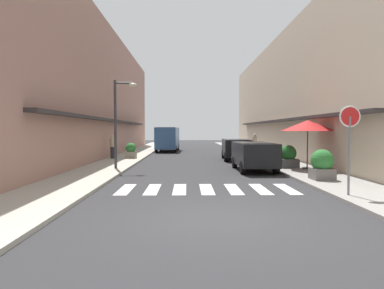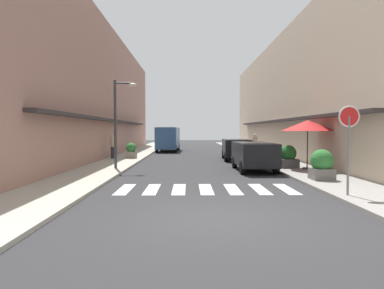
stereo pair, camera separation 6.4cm
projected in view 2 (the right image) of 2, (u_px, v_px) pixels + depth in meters
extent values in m
plane|color=#2B2B2D|center=(197.00, 158.00, 24.60)|extent=(92.05, 92.05, 0.00)
cube|color=#ADA899|center=(127.00, 158.00, 24.54)|extent=(2.63, 58.58, 0.12)
cube|color=gray|center=(265.00, 158.00, 24.66)|extent=(2.63, 58.58, 0.12)
cube|color=#A87A6B|center=(79.00, 92.00, 25.38)|extent=(5.00, 39.66, 9.94)
cube|color=#332D2D|center=(116.00, 121.00, 25.50)|extent=(0.50, 27.76, 0.16)
cube|color=#C6B299|center=(312.00, 96.00, 25.60)|extent=(5.00, 39.66, 9.47)
cube|color=#332D2D|center=(276.00, 121.00, 25.65)|extent=(0.50, 27.76, 0.16)
cube|color=silver|center=(125.00, 189.00, 11.71)|extent=(0.45, 2.20, 0.01)
cube|color=silver|center=(152.00, 189.00, 11.72)|extent=(0.45, 2.20, 0.01)
cube|color=silver|center=(179.00, 189.00, 11.73)|extent=(0.45, 2.20, 0.01)
cube|color=silver|center=(206.00, 189.00, 11.74)|extent=(0.45, 2.20, 0.01)
cube|color=silver|center=(233.00, 189.00, 11.76)|extent=(0.45, 2.20, 0.01)
cube|color=silver|center=(260.00, 189.00, 11.77)|extent=(0.45, 2.20, 0.01)
cube|color=silver|center=(286.00, 189.00, 11.78)|extent=(0.45, 2.20, 0.01)
cube|color=black|center=(254.00, 154.00, 17.06)|extent=(1.77, 3.97, 1.13)
cube|color=black|center=(255.00, 148.00, 16.85)|extent=(1.48, 2.22, 0.56)
cylinder|color=black|center=(235.00, 162.00, 18.37)|extent=(0.22, 0.64, 0.64)
cylinder|color=black|center=(263.00, 162.00, 18.40)|extent=(0.22, 0.64, 0.64)
cylinder|color=black|center=(243.00, 168.00, 15.76)|extent=(0.22, 0.64, 0.64)
cylinder|color=black|center=(276.00, 167.00, 15.79)|extent=(0.22, 0.64, 0.64)
cube|color=black|center=(236.00, 147.00, 23.33)|extent=(1.93, 4.11, 1.13)
cube|color=black|center=(236.00, 143.00, 23.12)|extent=(1.57, 2.33, 0.56)
cylinder|color=black|center=(224.00, 154.00, 24.71)|extent=(0.25, 0.65, 0.64)
cylinder|color=black|center=(245.00, 154.00, 24.66)|extent=(0.25, 0.65, 0.64)
cylinder|color=black|center=(226.00, 157.00, 22.05)|extent=(0.25, 0.65, 0.64)
cylinder|color=black|center=(250.00, 157.00, 22.00)|extent=(0.25, 0.65, 0.64)
cube|color=#33598C|center=(168.00, 138.00, 32.85)|extent=(2.16, 5.47, 2.03)
cube|color=black|center=(168.00, 130.00, 32.54)|extent=(1.76, 3.09, 0.56)
cylinder|color=black|center=(161.00, 147.00, 34.69)|extent=(0.24, 0.65, 0.64)
cylinder|color=black|center=(178.00, 147.00, 34.64)|extent=(0.24, 0.65, 0.64)
cylinder|color=black|center=(157.00, 149.00, 31.13)|extent=(0.24, 0.65, 0.64)
cylinder|color=black|center=(176.00, 149.00, 31.09)|extent=(0.24, 0.65, 0.64)
cylinder|color=slate|center=(348.00, 156.00, 10.05)|extent=(0.07, 0.07, 2.38)
cylinder|color=red|center=(349.00, 116.00, 10.00)|extent=(0.64, 0.03, 0.64)
torus|color=white|center=(349.00, 116.00, 10.00)|extent=(0.65, 0.05, 0.65)
cylinder|color=#38383D|center=(115.00, 124.00, 17.18)|extent=(0.14, 0.14, 4.54)
cylinder|color=#38383D|center=(124.00, 83.00, 17.10)|extent=(0.90, 0.10, 0.10)
ellipsoid|color=beige|center=(132.00, 85.00, 17.11)|extent=(0.44, 0.28, 0.20)
cylinder|color=#262626|center=(307.00, 168.00, 16.97)|extent=(0.48, 0.48, 0.06)
cylinder|color=#4C3823|center=(307.00, 147.00, 16.93)|extent=(0.06, 0.06, 2.20)
cone|color=red|center=(308.00, 126.00, 16.88)|extent=(2.68, 2.68, 0.55)
cube|color=slate|center=(322.00, 174.00, 13.28)|extent=(0.83, 0.83, 0.45)
sphere|color=#2D7533|center=(322.00, 160.00, 13.26)|extent=(0.89, 0.89, 0.89)
cube|color=#4C4C4C|center=(288.00, 163.00, 17.54)|extent=(0.93, 0.93, 0.46)
sphere|color=#236628|center=(288.00, 153.00, 17.52)|extent=(0.85, 0.85, 0.85)
cube|color=gray|center=(131.00, 155.00, 23.45)|extent=(0.73, 0.73, 0.47)
sphere|color=#2D7533|center=(131.00, 148.00, 23.43)|extent=(0.72, 0.72, 0.72)
cylinder|color=#282B33|center=(113.00, 153.00, 23.16)|extent=(0.26, 0.26, 0.81)
cylinder|color=tan|center=(112.00, 142.00, 23.13)|extent=(0.34, 0.34, 0.64)
sphere|color=tan|center=(112.00, 136.00, 23.11)|extent=(0.22, 0.22, 0.22)
cylinder|color=#282B33|center=(255.00, 150.00, 26.12)|extent=(0.26, 0.26, 0.82)
cylinder|color=tan|center=(255.00, 141.00, 26.09)|extent=(0.34, 0.34, 0.65)
sphere|color=tan|center=(255.00, 135.00, 26.07)|extent=(0.22, 0.22, 0.22)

